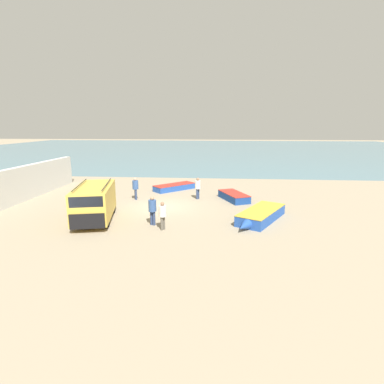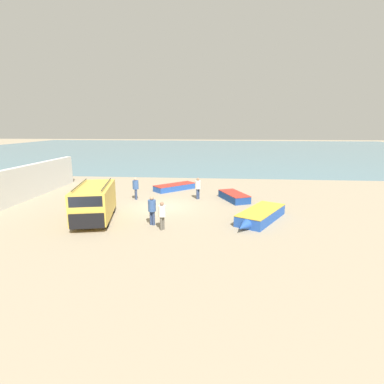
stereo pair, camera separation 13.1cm
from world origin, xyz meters
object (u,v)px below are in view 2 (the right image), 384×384
at_px(fishing_rowboat_2, 176,187).
at_px(fisherman_3, 162,213).
at_px(fishing_rowboat_1, 233,196).
at_px(fisherman_2, 136,187).
at_px(fishing_rowboat_0, 260,215).
at_px(fisherman_1, 152,208).
at_px(parked_van, 94,201).
at_px(fisherman_0, 198,186).

height_order(fishing_rowboat_2, fisherman_3, fisherman_3).
bearing_deg(fishing_rowboat_2, fishing_rowboat_1, -76.74).
bearing_deg(fisherman_2, fishing_rowboat_1, 157.62).
height_order(fishing_rowboat_0, fishing_rowboat_1, fishing_rowboat_0).
relative_size(fishing_rowboat_1, fisherman_2, 2.16).
bearing_deg(fisherman_1, fishing_rowboat_0, -59.50).
bearing_deg(fisherman_2, parked_van, 51.69).
bearing_deg(parked_van, fisherman_2, 155.79).
relative_size(fishing_rowboat_0, fisherman_0, 2.97).
xyz_separation_m(fishing_rowboat_2, fisherman_1, (-0.01, -9.83, 0.77)).
height_order(parked_van, fishing_rowboat_0, parked_van).
relative_size(parked_van, fisherman_1, 2.94).
relative_size(parked_van, fisherman_0, 2.99).
bearing_deg(fisherman_0, parked_van, 80.17).
distance_m(fishing_rowboat_0, fisherman_2, 10.12).
distance_m(fisherman_0, fisherman_3, 7.44).
distance_m(fisherman_1, fisherman_2, 6.48).
bearing_deg(fisherman_1, fishing_rowboat_1, -19.07).
distance_m(fishing_rowboat_0, fisherman_0, 6.68).
distance_m(fishing_rowboat_1, fisherman_3, 8.44).
relative_size(fishing_rowboat_0, fisherman_2, 2.90).
xyz_separation_m(fishing_rowboat_1, fisherman_2, (-7.62, -0.58, 0.75)).
bearing_deg(fisherman_2, fishing_rowboat_2, -150.70).
bearing_deg(fisherman_1, fisherman_3, -117.39).
bearing_deg(fisherman_1, fisherman_2, 42.33).
relative_size(fisherman_1, fisherman_2, 0.99).
height_order(parked_van, fisherman_0, parked_van).
xyz_separation_m(parked_van, fisherman_3, (4.44, -1.35, -0.22)).
relative_size(parked_van, fisherman_2, 2.92).
bearing_deg(parked_van, fisherman_0, 122.42).
bearing_deg(fishing_rowboat_2, fisherman_0, -99.19).
xyz_separation_m(fishing_rowboat_1, fisherman_1, (-4.99, -6.51, 0.74)).
relative_size(fishing_rowboat_2, fisherman_1, 2.31).
height_order(fishing_rowboat_1, fisherman_1, fisherman_1).
relative_size(fishing_rowboat_1, fisherman_1, 2.18).
height_order(fisherman_0, fisherman_3, fisherman_0).
relative_size(parked_van, fisherman_3, 3.17).
bearing_deg(fisherman_2, fishing_rowboat_0, 126.40).
bearing_deg(fishing_rowboat_0, fishing_rowboat_2, -113.66).
height_order(fishing_rowboat_0, fisherman_3, fisherman_3).
height_order(parked_van, fisherman_3, parked_van).
height_order(fishing_rowboat_0, fisherman_0, fisherman_0).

